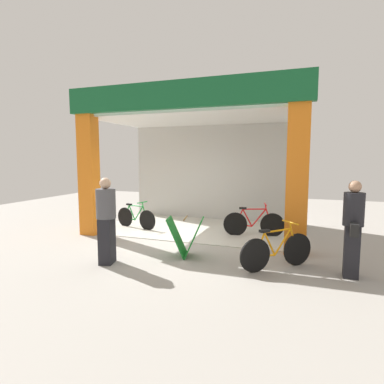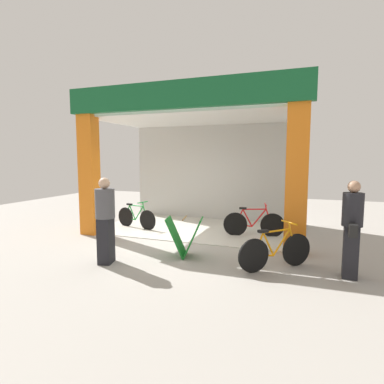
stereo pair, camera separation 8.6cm
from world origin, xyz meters
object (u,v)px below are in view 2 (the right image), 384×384
at_px(sandwich_board_sign, 185,237).
at_px(pedestrian_1, 352,228).
at_px(bicycle_inside_0, 254,223).
at_px(pedestrian_0, 105,219).
at_px(bicycle_inside_1, 136,217).
at_px(bicycle_parked_0, 275,251).

xyz_separation_m(sandwich_board_sign, pedestrian_1, (3.07, -0.10, 0.44)).
xyz_separation_m(bicycle_inside_0, pedestrian_0, (-2.35, -3.07, 0.52)).
bearing_deg(sandwich_board_sign, bicycle_inside_0, 63.84).
relative_size(bicycle_inside_0, bicycle_inside_1, 1.09).
bearing_deg(pedestrian_1, bicycle_inside_0, 131.28).
distance_m(sandwich_board_sign, pedestrian_0, 1.63).
xyz_separation_m(bicycle_inside_0, sandwich_board_sign, (-1.07, -2.18, 0.07)).
relative_size(sandwich_board_sign, pedestrian_0, 0.50).
distance_m(bicycle_parked_0, sandwich_board_sign, 1.84).
height_order(bicycle_inside_1, pedestrian_1, pedestrian_1).
xyz_separation_m(bicycle_inside_1, bicycle_parked_0, (4.12, -2.09, 0.03)).
height_order(bicycle_inside_0, pedestrian_1, pedestrian_1).
height_order(bicycle_parked_0, pedestrian_0, pedestrian_0).
bearing_deg(sandwich_board_sign, bicycle_inside_1, 139.21).
xyz_separation_m(bicycle_inside_0, pedestrian_1, (2.00, -2.28, 0.51)).
relative_size(bicycle_inside_1, pedestrian_0, 0.85).
height_order(bicycle_inside_0, pedestrian_0, pedestrian_0).
bearing_deg(bicycle_inside_0, pedestrian_1, -48.72).
relative_size(bicycle_inside_0, pedestrian_1, 0.93).
relative_size(bicycle_inside_0, pedestrian_0, 0.92).
xyz_separation_m(bicycle_parked_0, pedestrian_1, (1.24, 0.01, 0.51)).
bearing_deg(pedestrian_1, sandwich_board_sign, 178.10).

